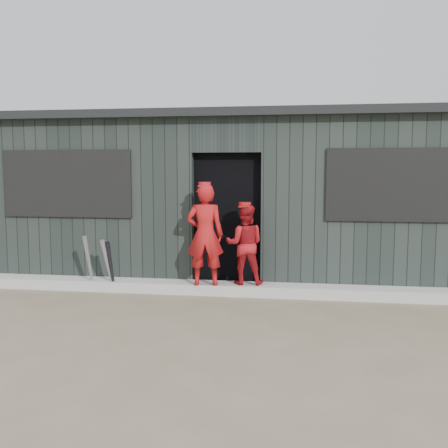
% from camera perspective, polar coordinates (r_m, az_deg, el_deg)
% --- Properties ---
extents(ground, '(80.00, 80.00, 0.00)m').
position_cam_1_polar(ground, '(5.44, -2.82, -12.57)').
color(ground, '#6A5D49').
rests_on(ground, ground).
extents(curb, '(8.00, 0.36, 0.15)m').
position_cam_1_polar(curb, '(7.15, 0.02, -7.38)').
color(curb, '#A7A8A3').
rests_on(curb, ground).
extents(bat_left, '(0.13, 0.32, 0.78)m').
position_cam_1_polar(bat_left, '(7.34, -13.13, -4.66)').
color(bat_left, '#97969E').
rests_on(bat_left, ground).
extents(bat_mid, '(0.09, 0.30, 0.83)m').
position_cam_1_polar(bat_mid, '(7.44, -15.15, -4.37)').
color(bat_mid, gray).
rests_on(bat_mid, ground).
extents(bat_right, '(0.10, 0.26, 0.75)m').
position_cam_1_polar(bat_right, '(7.33, -12.80, -4.79)').
color(bat_right, black).
rests_on(bat_right, ground).
extents(player_red_left, '(0.55, 0.40, 1.41)m').
position_cam_1_polar(player_red_left, '(6.92, -2.19, -1.24)').
color(player_red_left, '#AC1515').
rests_on(player_red_left, curb).
extents(player_red_right, '(0.57, 0.46, 1.13)m').
position_cam_1_polar(player_red_right, '(7.01, 2.38, -2.32)').
color(player_red_right, '#A7141A').
rests_on(player_red_right, curb).
extents(player_grey_back, '(0.71, 0.53, 1.30)m').
position_cam_1_polar(player_grey_back, '(7.48, 5.64, -2.30)').
color(player_grey_back, silver).
rests_on(player_grey_back, ground).
extents(dugout, '(8.30, 3.30, 2.62)m').
position_cam_1_polar(dugout, '(8.63, 1.64, 3.09)').
color(dugout, black).
rests_on(dugout, ground).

